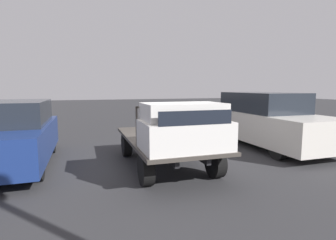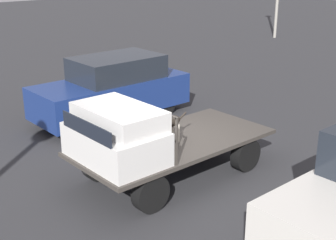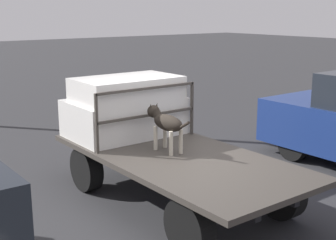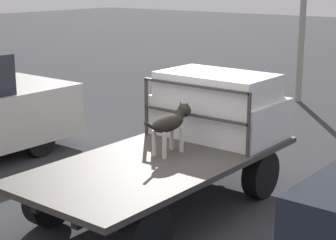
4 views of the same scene
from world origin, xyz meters
name	(u,v)px [view 3 (image 3 of 4)]	position (x,y,z in m)	size (l,w,h in m)	color
ground_plane	(177,203)	(0.00, 0.00, 0.00)	(80.00, 80.00, 0.00)	#2D2D30
flatbed_truck	(177,167)	(0.00, 0.00, 0.57)	(4.17, 1.98, 0.77)	black
truck_cab	(126,108)	(1.40, 0.00, 1.24)	(1.22, 1.86, 1.00)	silver
truck_headboard	(148,106)	(0.75, 0.00, 1.37)	(0.04, 1.86, 0.90)	#3D3833
dog	(165,122)	(0.26, 0.03, 1.21)	(1.00, 0.24, 0.69)	beige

